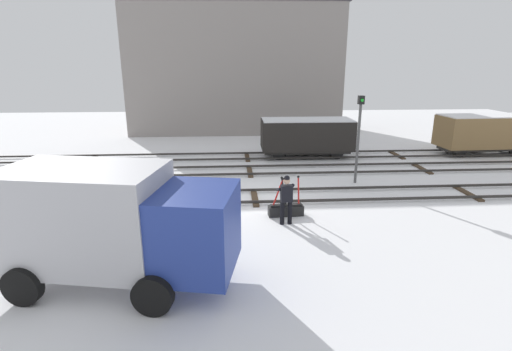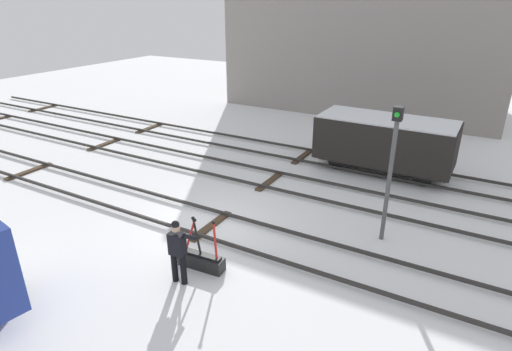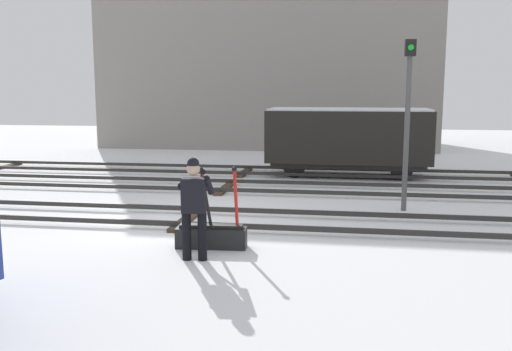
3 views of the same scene
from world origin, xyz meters
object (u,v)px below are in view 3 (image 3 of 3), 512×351
Objects in this scene: switch_lever_frame at (211,234)px; rail_worker at (194,203)px; freight_car_far_end at (348,137)px; signal_post at (408,108)px.

switch_lever_frame is 1.01m from rail_worker.
switch_lever_frame is 0.28× the size of freight_car_far_end.
rail_worker reaches higher than switch_lever_frame.
rail_worker is 0.44× the size of signal_post.
rail_worker is at bearing -104.12° from freight_car_far_end.
freight_car_far_end reaches higher than rail_worker.
rail_worker is at bearing -130.78° from signal_post.
freight_car_far_end is at bearing 70.91° from rail_worker.
freight_car_far_end is (2.41, 8.74, 1.03)m from switch_lever_frame.
signal_post is at bearing -75.14° from freight_car_far_end.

